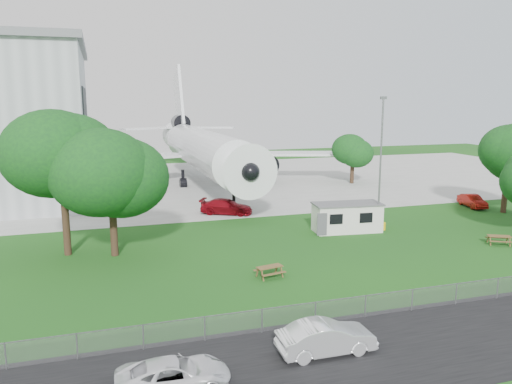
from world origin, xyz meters
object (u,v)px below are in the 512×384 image
object	(u,v)px
picnic_east	(498,244)
car_centre_sedan	(326,338)
site_cabin	(347,217)
picnic_west	(270,277)
airliner	(201,148)

from	to	relation	value
picnic_east	car_centre_sedan	bearing A→B (deg)	-123.33
site_cabin	car_centre_sedan	world-z (taller)	site_cabin
site_cabin	picnic_west	bearing A→B (deg)	-139.19
picnic_east	airliner	bearing A→B (deg)	143.32
picnic_west	site_cabin	bearing A→B (deg)	29.61
airliner	site_cabin	world-z (taller)	airliner
picnic_west	airliner	bearing A→B (deg)	74.32
car_centre_sedan	picnic_east	bearing A→B (deg)	-59.96
car_centre_sedan	site_cabin	bearing A→B (deg)	-29.49
picnic_east	car_centre_sedan	world-z (taller)	car_centre_sedan
site_cabin	picnic_east	xyz separation A→B (m)	(10.03, -7.63, -1.31)
site_cabin	picnic_west	world-z (taller)	site_cabin
site_cabin	picnic_west	distance (m)	14.11
airliner	car_centre_sedan	bearing A→B (deg)	-94.47
airliner	picnic_east	world-z (taller)	airliner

